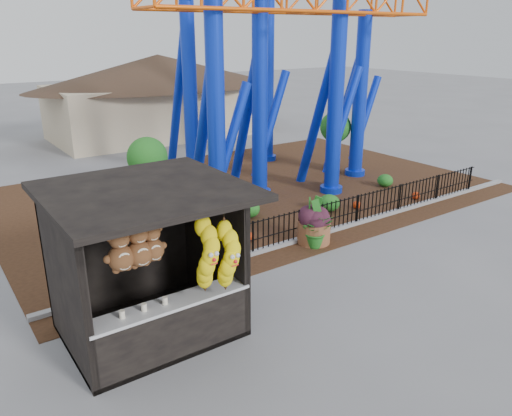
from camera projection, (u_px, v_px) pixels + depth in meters
ground at (301, 311)px, 10.92m from camera, size 120.00×120.00×0.00m
mulch_bed at (248, 190)px, 19.26m from camera, size 18.00×12.00×0.02m
curb at (338, 228)px, 15.38m from camera, size 18.00×0.18×0.12m
prize_booth at (152, 268)px, 9.49m from camera, size 3.50×3.40×3.12m
picket_fence at (360, 209)px, 15.72m from camera, size 12.20×0.06×1.00m
roller_coaster at (269, 13)px, 17.90m from camera, size 11.00×6.37×10.82m
terracotta_planter at (314, 232)px, 14.37m from camera, size 1.26×1.26×0.65m
planter_foliage at (315, 211)px, 14.16m from camera, size 0.70×0.70×0.64m
potted_plant at (316, 230)px, 14.07m from camera, size 1.10×1.03×0.99m
landscaping at (296, 197)px, 17.51m from camera, size 7.93×3.57×0.64m
pavilion at (159, 82)px, 28.60m from camera, size 15.00×15.00×4.80m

